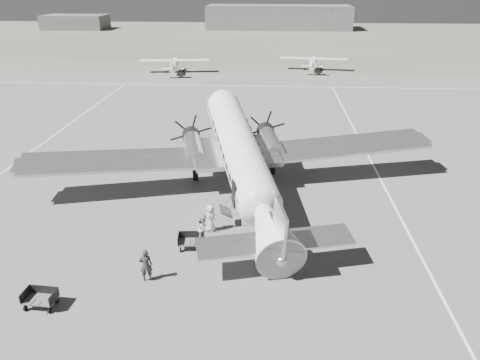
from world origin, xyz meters
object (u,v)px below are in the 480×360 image
baggage_cart_far (40,299)px  passenger (211,218)px  shed_secondary (75,22)px  light_plane_left (175,66)px  dc3_airliner (242,159)px  ground_crew (146,265)px  ramp_agent (204,229)px  baggage_cart_near (191,241)px  hangar_main (279,17)px  light_plane_right (313,64)px

baggage_cart_far → passenger: passenger is taller
shed_secondary → baggage_cart_far: size_ratio=11.38×
shed_secondary → light_plane_left: (42.67, -66.15, -0.83)m
dc3_airliner → passenger: size_ratio=17.79×
ground_crew → ramp_agent: (2.43, 3.89, 0.02)m
dc3_airliner → light_plane_left: 47.77m
light_plane_left → dc3_airliner: bearing=-80.4°
baggage_cart_near → baggage_cart_far: (-6.29, -5.66, -0.00)m
ramp_agent → passenger: ramp_agent is taller
dc3_airliner → baggage_cart_far: 15.61m
baggage_cart_near → passenger: passenger is taller
hangar_main → baggage_cart_far: hangar_main is taller
dc3_airliner → ground_crew: dc3_airliner is taller
shed_secondary → baggage_cart_near: size_ratio=11.32×
dc3_airliner → ground_crew: 11.26m
light_plane_left → light_plane_right: size_ratio=1.02×
light_plane_right → shed_secondary: bearing=142.9°
dc3_airliner → baggage_cart_near: 7.84m
ground_crew → passenger: (2.67, 5.33, -0.05)m
light_plane_left → passenger: (12.18, -50.59, -0.31)m
baggage_cart_far → ground_crew: 5.14m
light_plane_right → baggage_cart_near: 57.42m
baggage_cart_near → ramp_agent: size_ratio=0.85×
light_plane_right → ramp_agent: bearing=-94.1°
ramp_agent → ground_crew: bearing=160.5°
baggage_cart_far → ramp_agent: bearing=46.2°
shed_secondary → dc3_airliner: dc3_airliner is taller
baggage_cart_far → ground_crew: ground_crew is taller
baggage_cart_near → passenger: bearing=62.2°
light_plane_left → hangar_main: bearing=69.1°
baggage_cart_far → ground_crew: (4.49, 2.45, 0.46)m
dc3_airliner → baggage_cart_near: dc3_airliner is taller
baggage_cart_far → passenger: size_ratio=0.92×
hangar_main → baggage_cart_near: hangar_main is taller
light_plane_right → baggage_cart_near: light_plane_right is taller
passenger → hangar_main: bearing=18.8°
baggage_cart_near → light_plane_left: bearing=96.5°
hangar_main → baggage_cart_near: 124.04m
shed_secondary → light_plane_left: bearing=-57.2°
light_plane_left → ramp_agent: bearing=-84.3°
baggage_cart_far → dc3_airliner: bearing=59.1°
dc3_airliner → baggage_cart_near: (-2.47, -7.01, -2.47)m
light_plane_right → hangar_main: bearing=101.1°
ground_crew → baggage_cart_near: bearing=-132.5°
light_plane_right → ground_crew: light_plane_right is taller
dc3_airliner → light_plane_right: 50.09m
ground_crew → light_plane_right: bearing=-115.5°
hangar_main → light_plane_left: (-17.33, -71.15, -2.13)m
light_plane_left → light_plane_right: light_plane_left is taller
hangar_main → light_plane_right: hangar_main is taller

